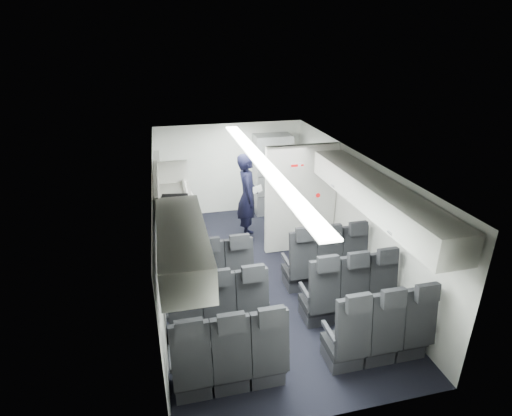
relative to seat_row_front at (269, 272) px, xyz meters
name	(u,v)px	position (x,y,z in m)	size (l,w,h in m)	color
cabin_shell	(261,218)	(0.00, 0.53, 0.72)	(3.41, 6.01, 2.16)	black
seat_row_front	(269,272)	(0.00, 0.00, 0.00)	(3.33, 0.56, 1.24)	black
seat_row_mid	(286,304)	(0.00, -0.90, 0.00)	(3.33, 0.56, 1.24)	black
seat_row_rear	(307,348)	(0.00, -1.80, 0.00)	(3.33, 0.56, 1.24)	black
overhead_bin_left_rear	(182,244)	(-1.40, -1.47, 1.46)	(0.53, 1.80, 0.40)	white
overhead_bin_left_front_open	(172,197)	(-1.44, 0.28, 1.33)	(0.64, 1.70, 0.72)	#9E9E93
overhead_bin_right_rear	(410,219)	(1.40, -1.47, 1.46)	(0.53, 1.80, 0.40)	white
overhead_bin_right_front	(348,176)	(1.40, 0.28, 1.46)	(0.53, 1.70, 0.40)	white
bulkhead_partition	(301,199)	(0.98, 1.33, 0.67)	(1.40, 0.15, 2.13)	silver
galley_unit	(272,175)	(0.95, 3.25, 0.55)	(0.85, 0.52, 1.90)	#939399
boarding_door	(161,202)	(-1.64, 2.09, 0.55)	(0.12, 1.27, 1.86)	silver
flight_attendant	(248,197)	(0.10, 2.07, 0.52)	(0.67, 0.44, 1.84)	black
carry_on_bag	(175,204)	(-1.42, -0.15, 1.40)	(0.36, 0.25, 0.22)	black
papers	(257,189)	(0.29, 2.02, 0.68)	(0.20, 0.02, 0.14)	white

